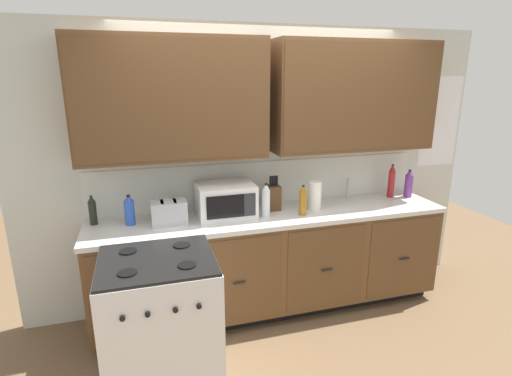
{
  "coord_description": "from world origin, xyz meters",
  "views": [
    {
      "loc": [
        -1.07,
        -2.79,
        2.09
      ],
      "look_at": [
        -0.16,
        0.27,
        1.19
      ],
      "focal_mm": 27.9,
      "sensor_mm": 36.0,
      "label": 1
    }
  ],
  "objects_px": {
    "paper_towel_roll": "(315,196)",
    "bottle_red": "(391,181)",
    "stove_range": "(161,321)",
    "bottle_blue": "(129,210)",
    "bottle_violet": "(409,184)",
    "bottle_clear": "(266,200)",
    "knife_block": "(273,197)",
    "bottle_amber": "(303,200)",
    "microwave": "(226,200)",
    "bottle_dark": "(93,210)",
    "toaster": "(169,212)"
  },
  "relations": [
    {
      "from": "microwave",
      "to": "toaster",
      "type": "height_order",
      "value": "microwave"
    },
    {
      "from": "toaster",
      "to": "bottle_red",
      "type": "height_order",
      "value": "bottle_red"
    },
    {
      "from": "bottle_red",
      "to": "bottle_dark",
      "type": "xyz_separation_m",
      "value": [
        -2.74,
        0.02,
        -0.04
      ]
    },
    {
      "from": "bottle_red",
      "to": "bottle_clear",
      "type": "relative_size",
      "value": 1.12
    },
    {
      "from": "microwave",
      "to": "bottle_violet",
      "type": "distance_m",
      "value": 1.84
    },
    {
      "from": "knife_block",
      "to": "bottle_violet",
      "type": "relative_size",
      "value": 1.13
    },
    {
      "from": "microwave",
      "to": "bottle_red",
      "type": "xyz_separation_m",
      "value": [
        1.67,
        0.08,
        0.02
      ]
    },
    {
      "from": "bottle_clear",
      "to": "bottle_blue",
      "type": "height_order",
      "value": "bottle_clear"
    },
    {
      "from": "microwave",
      "to": "bottle_clear",
      "type": "height_order",
      "value": "bottle_clear"
    },
    {
      "from": "bottle_violet",
      "to": "bottle_clear",
      "type": "distance_m",
      "value": 1.53
    },
    {
      "from": "bottle_clear",
      "to": "bottle_blue",
      "type": "distance_m",
      "value": 1.11
    },
    {
      "from": "knife_block",
      "to": "paper_towel_roll",
      "type": "relative_size",
      "value": 1.19
    },
    {
      "from": "toaster",
      "to": "bottle_violet",
      "type": "xyz_separation_m",
      "value": [
        2.32,
        0.09,
        0.04
      ]
    },
    {
      "from": "stove_range",
      "to": "bottle_clear",
      "type": "bearing_deg",
      "value": 31.25
    },
    {
      "from": "microwave",
      "to": "paper_towel_roll",
      "type": "xyz_separation_m",
      "value": [
        0.79,
        -0.07,
        -0.01
      ]
    },
    {
      "from": "knife_block",
      "to": "bottle_blue",
      "type": "relative_size",
      "value": 1.25
    },
    {
      "from": "microwave",
      "to": "bottle_amber",
      "type": "xyz_separation_m",
      "value": [
        0.64,
        -0.17,
        -0.01
      ]
    },
    {
      "from": "bottle_red",
      "to": "bottle_amber",
      "type": "height_order",
      "value": "bottle_red"
    },
    {
      "from": "bottle_amber",
      "to": "bottle_clear",
      "type": "bearing_deg",
      "value": 171.74
    },
    {
      "from": "microwave",
      "to": "bottle_blue",
      "type": "relative_size",
      "value": 1.94
    },
    {
      "from": "bottle_amber",
      "to": "bottle_blue",
      "type": "bearing_deg",
      "value": 172.8
    },
    {
      "from": "bottle_amber",
      "to": "bottle_dark",
      "type": "xyz_separation_m",
      "value": [
        -1.7,
        0.27,
        -0.01
      ]
    },
    {
      "from": "toaster",
      "to": "bottle_red",
      "type": "bearing_deg",
      "value": 3.6
    },
    {
      "from": "microwave",
      "to": "bottle_dark",
      "type": "relative_size",
      "value": 1.99
    },
    {
      "from": "bottle_red",
      "to": "bottle_violet",
      "type": "bearing_deg",
      "value": -15.74
    },
    {
      "from": "bottle_red",
      "to": "bottle_clear",
      "type": "height_order",
      "value": "bottle_red"
    },
    {
      "from": "microwave",
      "to": "knife_block",
      "type": "xyz_separation_m",
      "value": [
        0.44,
        0.05,
        -0.02
      ]
    },
    {
      "from": "knife_block",
      "to": "bottle_blue",
      "type": "bearing_deg",
      "value": -178.33
    },
    {
      "from": "stove_range",
      "to": "bottle_blue",
      "type": "relative_size",
      "value": 3.84
    },
    {
      "from": "bottle_amber",
      "to": "bottle_blue",
      "type": "height_order",
      "value": "bottle_amber"
    },
    {
      "from": "paper_towel_roll",
      "to": "bottle_red",
      "type": "height_order",
      "value": "bottle_red"
    },
    {
      "from": "microwave",
      "to": "bottle_amber",
      "type": "distance_m",
      "value": 0.66
    },
    {
      "from": "bottle_dark",
      "to": "bottle_blue",
      "type": "height_order",
      "value": "bottle_blue"
    },
    {
      "from": "bottle_violet",
      "to": "bottle_clear",
      "type": "bearing_deg",
      "value": -174.28
    },
    {
      "from": "bottle_amber",
      "to": "bottle_red",
      "type": "bearing_deg",
      "value": 13.3
    },
    {
      "from": "toaster",
      "to": "knife_block",
      "type": "relative_size",
      "value": 0.9
    },
    {
      "from": "bottle_clear",
      "to": "stove_range",
      "type": "bearing_deg",
      "value": -148.75
    },
    {
      "from": "knife_block",
      "to": "bottle_blue",
      "type": "xyz_separation_m",
      "value": [
        -1.22,
        -0.04,
        0.01
      ]
    },
    {
      "from": "knife_block",
      "to": "bottle_clear",
      "type": "distance_m",
      "value": 0.21
    },
    {
      "from": "paper_towel_roll",
      "to": "bottle_violet",
      "type": "relative_size",
      "value": 0.95
    },
    {
      "from": "knife_block",
      "to": "bottle_dark",
      "type": "height_order",
      "value": "knife_block"
    },
    {
      "from": "stove_range",
      "to": "bottle_violet",
      "type": "bearing_deg",
      "value": 16.34
    },
    {
      "from": "stove_range",
      "to": "bottle_clear",
      "type": "relative_size",
      "value": 3.23
    },
    {
      "from": "knife_block",
      "to": "bottle_blue",
      "type": "height_order",
      "value": "knife_block"
    },
    {
      "from": "stove_range",
      "to": "bottle_red",
      "type": "distance_m",
      "value": 2.49
    },
    {
      "from": "microwave",
      "to": "bottle_amber",
      "type": "bearing_deg",
      "value": -14.78
    },
    {
      "from": "microwave",
      "to": "bottle_clear",
      "type": "bearing_deg",
      "value": -20.83
    },
    {
      "from": "stove_range",
      "to": "bottle_violet",
      "type": "distance_m",
      "value": 2.63
    },
    {
      "from": "microwave",
      "to": "knife_block",
      "type": "relative_size",
      "value": 1.55
    },
    {
      "from": "stove_range",
      "to": "bottle_red",
      "type": "relative_size",
      "value": 2.88
    }
  ]
}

